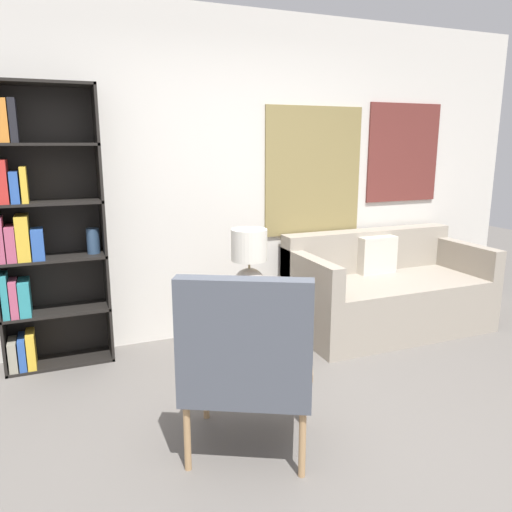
% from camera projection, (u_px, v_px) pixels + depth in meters
% --- Properties ---
extents(ground_plane, '(14.00, 14.00, 0.00)m').
position_uv_depth(ground_plane, '(320.00, 464.00, 2.61)').
color(ground_plane, '#66605B').
extents(wall_back, '(6.40, 0.08, 2.70)m').
position_uv_depth(wall_back, '(209.00, 178.00, 4.15)').
color(wall_back, silver).
rests_on(wall_back, ground_plane).
extents(bookshelf, '(0.76, 0.30, 2.05)m').
position_uv_depth(bookshelf, '(33.00, 232.00, 3.56)').
color(bookshelf, black).
rests_on(bookshelf, ground_plane).
extents(armchair, '(0.85, 0.82, 1.02)m').
position_uv_depth(armchair, '(247.00, 358.00, 2.54)').
color(armchair, tan).
rests_on(armchair, ground_plane).
extents(couch, '(1.73, 0.90, 0.85)m').
position_uv_depth(couch, '(385.00, 292.00, 4.50)').
color(couch, '#9E9384').
rests_on(couch, ground_plane).
extents(side_table, '(0.45, 0.45, 0.52)m').
position_uv_depth(side_table, '(259.00, 307.00, 3.70)').
color(side_table, brown).
rests_on(side_table, ground_plane).
extents(table_lamp, '(0.26, 0.26, 0.51)m').
position_uv_depth(table_lamp, '(249.00, 261.00, 3.66)').
color(table_lamp, '#A59E93').
rests_on(table_lamp, side_table).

